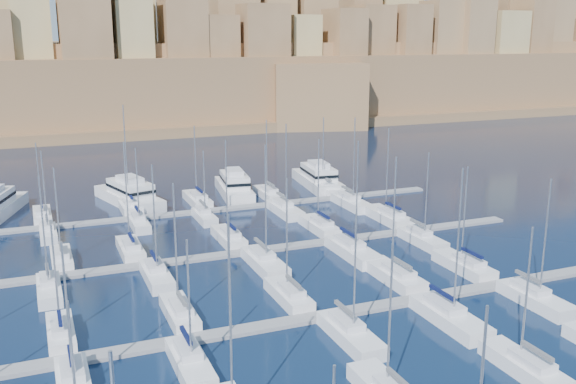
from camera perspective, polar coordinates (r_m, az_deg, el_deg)
name	(u,v)px	position (r m, az deg, el deg)	size (l,w,h in m)	color
ground	(271,279)	(77.01, -1.51, -7.78)	(600.00, 600.00, 0.00)	black
pontoon_mid_near	(312,318)	(66.73, 2.19, -11.12)	(84.00, 2.00, 0.40)	slate
pontoon_mid_far	(245,252)	(85.80, -3.88, -5.37)	(84.00, 2.00, 0.40)	slate
pontoon_far	(202,211)	(106.01, -7.62, -1.72)	(84.00, 2.00, 0.40)	slate
sailboat_4	(525,366)	(60.33, 20.29, -14.31)	(2.66, 8.88, 13.31)	silver
sailboat_13	(61,333)	(66.10, -19.54, -11.72)	(2.45, 8.16, 11.67)	silver
sailboat_14	(180,313)	(67.45, -9.61, -10.52)	(2.58, 8.60, 14.50)	silver
sailboat_15	(289,295)	(70.79, 0.07, -9.12)	(2.64, 8.80, 13.95)	silver
sailboat_16	(394,275)	(77.18, 9.44, -7.31)	(3.06, 10.18, 15.18)	silver
sailboat_17	(464,265)	(82.23, 15.39, -6.31)	(2.87, 9.57, 13.34)	silver
sailboat_20	(190,363)	(57.98, -8.70, -14.77)	(2.64, 8.80, 12.36)	silver
sailboat_21	(350,334)	(62.52, 5.56, -12.43)	(2.84, 9.45, 13.07)	silver
sailboat_22	(449,317)	(67.57, 14.13, -10.69)	(3.09, 10.29, 16.45)	silver
sailboat_23	(535,298)	(74.76, 21.11, -8.81)	(2.84, 9.45, 14.37)	silver
sailboat_25	(62,258)	(86.68, -19.49, -5.59)	(2.50, 8.33, 12.70)	silver
sailboat_26	(131,249)	(87.68, -13.82, -4.94)	(2.72, 9.08, 15.31)	silver
sailboat_27	(229,237)	(90.44, -5.28, -4.01)	(2.75, 9.18, 14.71)	silver
sailboat_28	(320,226)	(95.34, 2.82, -3.03)	(2.83, 9.43, 14.01)	silver
sailboat_29	(388,216)	(101.31, 8.86, -2.16)	(3.21, 10.69, 14.84)	silver
sailboat_31	(49,289)	(77.05, -20.47, -8.08)	(2.55, 8.48, 14.11)	silver
sailboat_32	(157,275)	(77.81, -11.61, -7.25)	(2.69, 8.97, 14.45)	silver
sailboat_33	(264,262)	(80.47, -2.11, -6.23)	(3.06, 10.19, 15.98)	silver
sailboat_34	(353,251)	(84.87, 5.79, -5.21)	(3.28, 10.94, 15.75)	silver
sailboat_35	(422,239)	(91.25, 11.82, -4.10)	(2.70, 8.99, 13.33)	silver
sailboat_37	(42,215)	(107.98, -21.00, -1.95)	(2.65, 8.83, 12.50)	silver
sailboat_38	(129,206)	(109.60, -13.91, -1.17)	(3.09, 10.31, 17.68)	silver
sailboat_39	(198,199)	(111.55, -8.05, -0.66)	(3.01, 10.02, 13.74)	silver
sailboat_40	(268,193)	(114.76, -1.79, -0.12)	(2.72, 9.07, 14.20)	silver
sailboat_41	(324,188)	(118.78, 3.21, 0.34)	(2.63, 8.78, 14.12)	silver
sailboat_43	(48,233)	(98.32, -20.54, -3.41)	(2.30, 7.65, 13.04)	silver
sailboat_44	(139,223)	(99.20, -13.10, -2.73)	(2.37, 7.89, 12.57)	silver
sailboat_45	(204,216)	(101.17, -7.44, -2.16)	(2.35, 7.82, 11.54)	silver
sailboat_46	(285,209)	(104.13, -0.30, -1.56)	(2.98, 9.94, 15.10)	silver
sailboat_47	(351,202)	(108.93, 5.64, -0.93)	(3.06, 10.19, 15.55)	silver
motor_yacht_b	(129,194)	(113.35, -13.91, -0.19)	(9.92, 18.62, 5.25)	silver
motor_yacht_c	(234,186)	(116.42, -4.80, 0.53)	(6.92, 16.53, 5.25)	silver
motor_yacht_d	(318,178)	(122.89, 2.66, 1.27)	(7.11, 17.77, 5.25)	silver
fortified_city	(105,77)	(224.16, -15.92, 9.79)	(460.00, 108.95, 59.52)	brown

